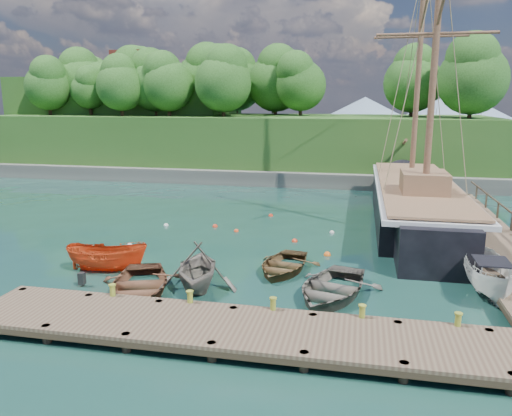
# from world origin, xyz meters

# --- Properties ---
(ground) EXTENTS (160.00, 160.00, 0.00)m
(ground) POSITION_xyz_m (0.00, 0.00, 0.00)
(ground) COLOR #1A3C37
(ground) RESTS_ON ground
(dock_near) EXTENTS (20.00, 3.20, 1.10)m
(dock_near) POSITION_xyz_m (2.00, -6.50, 0.43)
(dock_near) COLOR brown
(dock_near) RESTS_ON ground
(dock_east) EXTENTS (3.20, 24.00, 1.10)m
(dock_east) POSITION_xyz_m (11.50, 7.00, 0.43)
(dock_east) COLOR brown
(dock_east) RESTS_ON ground
(bollard_0) EXTENTS (0.26, 0.26, 0.45)m
(bollard_0) POSITION_xyz_m (-4.00, -5.10, 0.00)
(bollard_0) COLOR olive
(bollard_0) RESTS_ON ground
(bollard_1) EXTENTS (0.26, 0.26, 0.45)m
(bollard_1) POSITION_xyz_m (-1.00, -5.10, 0.00)
(bollard_1) COLOR olive
(bollard_1) RESTS_ON ground
(bollard_2) EXTENTS (0.26, 0.26, 0.45)m
(bollard_2) POSITION_xyz_m (2.00, -5.10, 0.00)
(bollard_2) COLOR olive
(bollard_2) RESTS_ON ground
(bollard_3) EXTENTS (0.26, 0.26, 0.45)m
(bollard_3) POSITION_xyz_m (5.00, -5.10, 0.00)
(bollard_3) COLOR olive
(bollard_3) RESTS_ON ground
(bollard_4) EXTENTS (0.26, 0.26, 0.45)m
(bollard_4) POSITION_xyz_m (8.00, -5.10, 0.00)
(bollard_4) COLOR olive
(bollard_4) RESTS_ON ground
(rowboat_0) EXTENTS (4.75, 5.58, 0.98)m
(rowboat_0) POSITION_xyz_m (-3.79, -3.33, 0.00)
(rowboat_0) COLOR brown
(rowboat_0) RESTS_ON ground
(rowboat_1) EXTENTS (4.14, 4.54, 2.05)m
(rowboat_1) POSITION_xyz_m (-1.69, -2.22, 0.00)
(rowboat_1) COLOR #6F665C
(rowboat_1) RESTS_ON ground
(rowboat_2) EXTENTS (3.50, 4.45, 0.84)m
(rowboat_2) POSITION_xyz_m (1.46, 0.53, 0.00)
(rowboat_2) COLOR #503B20
(rowboat_2) RESTS_ON ground
(rowboat_3) EXTENTS (4.55, 5.52, 1.00)m
(rowboat_3) POSITION_xyz_m (3.80, -2.03, 0.00)
(rowboat_3) COLOR #5B554C
(rowboat_3) RESTS_ON ground
(motorboat_orange) EXTENTS (3.94, 1.80, 1.48)m
(motorboat_orange) POSITION_xyz_m (-6.38, -1.09, 0.00)
(motorboat_orange) COLOR #D5441A
(motorboat_orange) RESTS_ON ground
(cabin_boat_white) EXTENTS (1.82, 4.61, 1.77)m
(cabin_boat_white) POSITION_xyz_m (10.00, -0.58, 0.00)
(cabin_boat_white) COLOR silver
(cabin_boat_white) RESTS_ON ground
(schooner) EXTENTS (4.97, 27.24, 19.95)m
(schooner) POSITION_xyz_m (8.22, 11.05, 1.11)
(schooner) COLOR black
(schooner) RESTS_ON ground
(mooring_buoy_0) EXTENTS (0.28, 0.28, 0.28)m
(mooring_buoy_0) POSITION_xyz_m (-7.19, 2.79, 0.00)
(mooring_buoy_0) COLOR silver
(mooring_buoy_0) RESTS_ON ground
(mooring_buoy_1) EXTENTS (0.28, 0.28, 0.28)m
(mooring_buoy_1) POSITION_xyz_m (-2.32, 6.82, 0.00)
(mooring_buoy_1) COLOR #ED4318
(mooring_buoy_1) RESTS_ON ground
(mooring_buoy_2) EXTENTS (0.32, 0.32, 0.32)m
(mooring_buoy_2) POSITION_xyz_m (1.36, 5.41, 0.00)
(mooring_buoy_2) COLOR red
(mooring_buoy_2) RESTS_ON ground
(mooring_buoy_3) EXTENTS (0.28, 0.28, 0.28)m
(mooring_buoy_3) POSITION_xyz_m (3.26, 7.65, 0.00)
(mooring_buoy_3) COLOR silver
(mooring_buoy_3) RESTS_ON ground
(mooring_buoy_4) EXTENTS (0.33, 0.33, 0.33)m
(mooring_buoy_4) POSITION_xyz_m (-3.86, 7.61, 0.00)
(mooring_buoy_4) COLOR red
(mooring_buoy_4) RESTS_ON ground
(mooring_buoy_5) EXTENTS (0.30, 0.30, 0.30)m
(mooring_buoy_5) POSITION_xyz_m (-1.02, 11.17, 0.00)
(mooring_buoy_5) COLOR #F6381A
(mooring_buoy_5) RESTS_ON ground
(mooring_buoy_6) EXTENTS (0.29, 0.29, 0.29)m
(mooring_buoy_6) POSITION_xyz_m (-6.91, 7.23, 0.00)
(mooring_buoy_6) COLOR white
(mooring_buoy_6) RESTS_ON ground
(mooring_buoy_7) EXTENTS (0.36, 0.36, 0.36)m
(mooring_buoy_7) POSITION_xyz_m (3.29, 3.29, 0.00)
(mooring_buoy_7) COLOR orange
(mooring_buoy_7) RESTS_ON ground
(headland) EXTENTS (51.00, 19.31, 12.90)m
(headland) POSITION_xyz_m (-12.88, 31.36, 5.54)
(headland) COLOR #474744
(headland) RESTS_ON ground
(distant_ridge) EXTENTS (117.00, 40.00, 10.00)m
(distant_ridge) POSITION_xyz_m (4.30, 70.00, 4.35)
(distant_ridge) COLOR #728CA5
(distant_ridge) RESTS_ON ground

